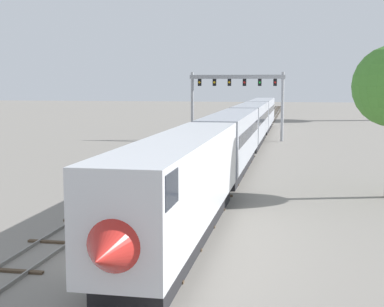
% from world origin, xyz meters
% --- Properties ---
extents(ground_plane, '(400.00, 400.00, 0.00)m').
position_xyz_m(ground_plane, '(0.00, 0.00, 0.00)').
color(ground_plane, gray).
extents(track_main, '(2.60, 200.00, 0.16)m').
position_xyz_m(track_main, '(2.00, 60.00, 0.07)').
color(track_main, slate).
rests_on(track_main, ground).
extents(track_near, '(2.60, 160.00, 0.16)m').
position_xyz_m(track_near, '(-3.50, 40.00, 0.07)').
color(track_near, slate).
rests_on(track_near, ground).
extents(passenger_train, '(3.04, 83.49, 4.80)m').
position_xyz_m(passenger_train, '(2.00, 35.33, 2.60)').
color(passenger_train, silver).
rests_on(passenger_train, ground).
extents(signal_gantry, '(12.10, 0.49, 8.68)m').
position_xyz_m(signal_gantry, '(-0.25, 49.75, 6.38)').
color(signal_gantry, '#999BA0').
rests_on(signal_gantry, ground).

